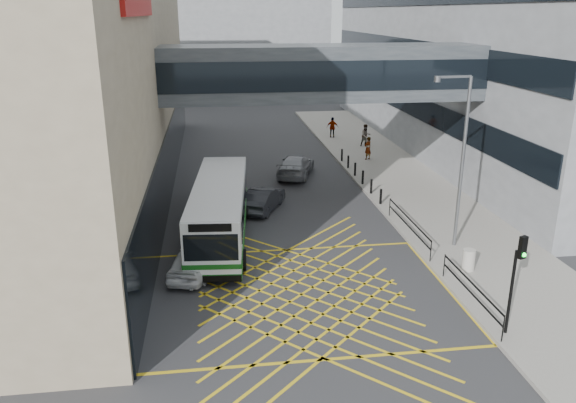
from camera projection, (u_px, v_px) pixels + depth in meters
name	position (u px, v px, depth m)	size (l,w,h in m)	color
ground	(301.00, 294.00, 22.50)	(120.00, 120.00, 0.00)	#333335
building_right	(551.00, 22.00, 44.88)	(24.09, 44.00, 20.00)	gray
building_far	(217.00, 25.00, 75.66)	(28.00, 16.00, 18.00)	gray
skybridge	(321.00, 72.00, 31.74)	(20.00, 4.10, 3.00)	#3B4146
pavement	(398.00, 179.00, 37.70)	(6.00, 54.00, 0.16)	gray
box_junction	(301.00, 294.00, 22.50)	(12.00, 9.00, 0.01)	gold
bus	(220.00, 209.00, 27.45)	(3.32, 10.68, 2.95)	silver
car_white	(195.00, 259.00, 24.12)	(1.74, 4.26, 1.36)	silver
car_dark	(263.00, 199.00, 31.89)	(1.65, 4.23, 1.32)	black
car_silver	(296.00, 165.00, 38.50)	(2.08, 4.93, 1.53)	gray
traffic_light	(517.00, 271.00, 18.69)	(0.30, 0.44, 3.69)	black
street_lamp	(460.00, 153.00, 25.39)	(1.82, 0.36, 7.99)	slate
litter_bin	(469.00, 260.00, 24.14)	(0.54, 0.54, 0.94)	#ADA89E
kerb_railings	(433.00, 248.00, 24.68)	(0.05, 12.54, 1.00)	black
bollards	(359.00, 173.00, 37.18)	(0.14, 10.14, 0.90)	black
pedestrian_a	(368.00, 148.00, 42.19)	(0.68, 0.49, 1.71)	gray
pedestrian_b	(366.00, 135.00, 46.30)	(0.89, 0.52, 1.82)	gray
pedestrian_c	(333.00, 127.00, 49.62)	(1.05, 0.50, 1.78)	gray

